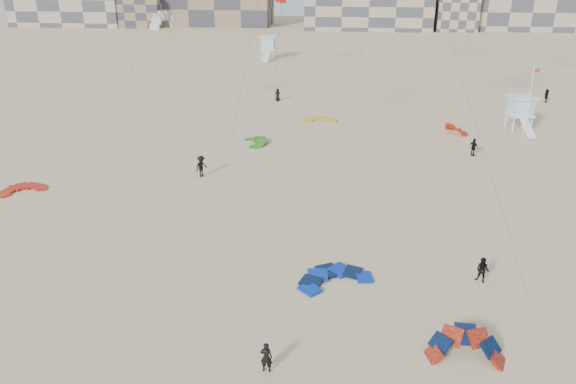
# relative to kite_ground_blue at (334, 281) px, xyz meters

# --- Properties ---
(ground) EXTENTS (320.00, 320.00, 0.00)m
(ground) POSITION_rel_kite_ground_blue_xyz_m (-4.28, -4.94, 0.00)
(ground) COLOR tan
(ground) RESTS_ON ground
(kite_ground_blue) EXTENTS (5.69, 5.77, 0.95)m
(kite_ground_blue) POSITION_rel_kite_ground_blue_xyz_m (0.00, 0.00, 0.00)
(kite_ground_blue) COLOR #0D24CA
(kite_ground_blue) RESTS_ON ground
(kite_ground_orange) EXTENTS (3.62, 3.68, 3.48)m
(kite_ground_orange) POSITION_rel_kite_ground_blue_xyz_m (6.45, -6.26, 0.00)
(kite_ground_orange) COLOR red
(kite_ground_orange) RESTS_ON ground
(kite_ground_red) EXTENTS (4.74, 4.80, 0.87)m
(kite_ground_red) POSITION_rel_kite_ground_blue_xyz_m (-25.82, 11.28, 0.00)
(kite_ground_red) COLOR red
(kite_ground_red) RESTS_ON ground
(kite_ground_green) EXTENTS (4.65, 4.51, 1.69)m
(kite_ground_green) POSITION_rel_kite_ground_blue_xyz_m (-8.76, 25.75, 0.00)
(kite_ground_green) COLOR #398218
(kite_ground_green) RESTS_ON ground
(kite_ground_red_far) EXTENTS (4.03, 3.97, 2.97)m
(kite_ground_red_far) POSITION_rel_kite_ground_blue_xyz_m (12.47, 31.47, 0.00)
(kite_ground_red_far) COLOR red
(kite_ground_red_far) RESTS_ON ground
(kite_ground_yellow) EXTENTS (3.84, 4.02, 0.61)m
(kite_ground_yellow) POSITION_rel_kite_ground_blue_xyz_m (-2.44, 34.76, 0.00)
(kite_ground_yellow) COLOR #D0DD09
(kite_ground_yellow) RESTS_ON ground
(kitesurfer_main) EXTENTS (0.60, 0.41, 1.58)m
(kitesurfer_main) POSITION_rel_kite_ground_blue_xyz_m (-2.95, -8.20, 0.79)
(kitesurfer_main) COLOR black
(kitesurfer_main) RESTS_ON ground
(kitesurfer_b) EXTENTS (0.98, 0.92, 1.60)m
(kitesurfer_b) POSITION_rel_kite_ground_blue_xyz_m (8.69, 0.71, 0.80)
(kitesurfer_b) COLOR black
(kitesurfer_b) RESTS_ON ground
(kitesurfer_c) EXTENTS (1.27, 1.41, 1.89)m
(kitesurfer_c) POSITION_rel_kite_ground_blue_xyz_m (-11.92, 15.95, 0.95)
(kitesurfer_c) COLOR black
(kitesurfer_c) RESTS_ON ground
(kitesurfer_d) EXTENTS (0.95, 1.07, 1.74)m
(kitesurfer_d) POSITION_rel_kite_ground_blue_xyz_m (12.81, 23.88, 0.87)
(kitesurfer_d) COLOR black
(kitesurfer_d) RESTS_ON ground
(kitesurfer_e) EXTENTS (0.87, 0.62, 1.66)m
(kitesurfer_e) POSITION_rel_kite_ground_blue_xyz_m (-8.48, 43.82, 0.83)
(kitesurfer_e) COLOR black
(kitesurfer_e) RESTS_ON ground
(kitesurfer_f) EXTENTS (0.88, 1.67, 1.72)m
(kitesurfer_f) POSITION_rel_kite_ground_blue_xyz_m (26.70, 46.77, 0.86)
(kitesurfer_f) COLOR black
(kitesurfer_f) RESTS_ON ground
(kite_fly_grey) EXTENTS (9.70, 13.93, 11.16)m
(kite_fly_grey) POSITION_rel_kite_ground_blue_xyz_m (-20.10, 34.45, 10.98)
(kite_fly_grey) COLOR white
(kite_fly_grey) RESTS_ON ground
(lifeguard_tower_near) EXTENTS (2.98, 5.28, 3.72)m
(lifeguard_tower_near) POSITION_rel_kite_ground_blue_xyz_m (19.55, 33.39, 1.84)
(lifeguard_tower_near) COLOR white
(lifeguard_tower_near) RESTS_ON ground
(lifeguard_tower_far) EXTENTS (3.01, 5.70, 4.17)m
(lifeguard_tower_far) POSITION_rel_kite_ground_blue_xyz_m (-13.88, 75.41, 2.06)
(lifeguard_tower_far) COLOR white
(lifeguard_tower_far) RESTS_ON ground
(flagpole) EXTENTS (0.61, 0.09, 7.53)m
(flagpole) POSITION_rel_kite_ground_blue_xyz_m (19.40, 30.66, 3.96)
(flagpole) COLOR white
(flagpole) RESTS_ON ground
(condo_mid) EXTENTS (32.00, 16.00, 12.00)m
(condo_mid) POSITION_rel_kite_ground_blue_xyz_m (5.72, 125.06, 6.00)
(condo_mid) COLOR tan
(condo_mid) RESTS_ON ground
(condo_fill_left) EXTENTS (12.00, 10.00, 8.00)m
(condo_fill_left) POSITION_rel_kite_ground_blue_xyz_m (-54.28, 123.06, 4.00)
(condo_fill_left) COLOR #856C50
(condo_fill_left) RESTS_ON ground
(condo_fill_right) EXTENTS (10.00, 10.00, 10.00)m
(condo_fill_right) POSITION_rel_kite_ground_blue_xyz_m (27.72, 123.06, 5.00)
(condo_fill_right) COLOR tan
(condo_fill_right) RESTS_ON ground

